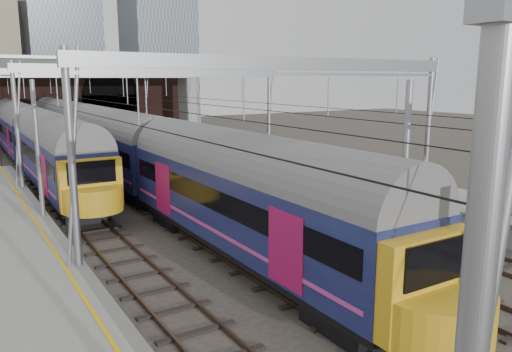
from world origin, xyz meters
TOP-DOWN VIEW (x-y plane):
  - ground at (0.00, 0.00)m, footprint 160.00×160.00m
  - tracks at (0.00, 15.00)m, footprint 14.40×80.00m
  - overhead_line at (0.00, 21.49)m, footprint 16.80×80.00m
  - retaining_wall at (1.40, 51.93)m, footprint 28.00×2.75m
  - overbridge at (0.00, 46.00)m, footprint 28.00×3.00m
  - city_skyline at (2.73, 70.48)m, footprint 37.50×27.50m
  - train_main at (-2.00, 33.85)m, footprint 3.01×69.52m
  - train_second at (-6.00, 40.60)m, footprint 2.95×51.17m
  - signal_near_left at (-2.13, 2.31)m, footprint 0.35×0.46m
  - equip_cover_a at (1.20, 2.05)m, footprint 1.07×0.90m
  - equip_cover_b at (2.40, 4.13)m, footprint 0.96×0.73m
  - equip_cover_c at (2.63, 2.36)m, footprint 1.06×0.93m

SIDE VIEW (x-z plane):
  - ground at x=0.00m, z-range 0.00..0.00m
  - tracks at x=0.00m, z-range -0.09..0.13m
  - equip_cover_c at x=2.63m, z-range 0.00..0.10m
  - equip_cover_b at x=2.40m, z-range 0.00..0.11m
  - equip_cover_a at x=1.20m, z-range 0.00..0.11m
  - train_second at x=-6.00m, z-range 0.07..5.09m
  - train_main at x=-2.00m, z-range 0.06..5.17m
  - signal_near_left at x=-2.13m, z-range 0.62..5.16m
  - retaining_wall at x=1.40m, z-range -0.17..8.83m
  - overhead_line at x=0.00m, z-range 2.57..10.57m
  - overbridge at x=0.00m, z-range 2.64..11.89m
  - city_skyline at x=2.73m, z-range -12.91..47.09m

